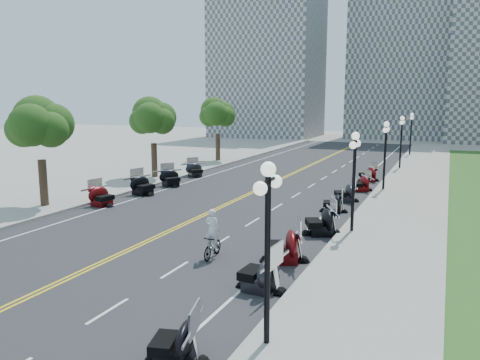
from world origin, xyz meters
The scene contains 48 objects.
ground centered at (0.00, 0.00, 0.00)m, with size 160.00×160.00×0.00m, color gray.
road centered at (0.00, 10.00, 0.00)m, with size 16.00×90.00×0.01m, color #333335.
centerline_yellow_a centered at (-0.12, 10.00, 0.01)m, with size 0.12×90.00×0.00m, color yellow.
centerline_yellow_b centered at (0.12, 10.00, 0.01)m, with size 0.12×90.00×0.00m, color yellow.
edge_line_north centered at (6.40, 10.00, 0.01)m, with size 0.12×90.00×0.00m, color white.
edge_line_south centered at (-6.40, 10.00, 0.01)m, with size 0.12×90.00×0.00m, color white.
lane_dash_4 centered at (3.20, -8.00, 0.01)m, with size 0.12×2.00×0.00m, color white.
lane_dash_5 centered at (3.20, -4.00, 0.01)m, with size 0.12×2.00×0.00m, color white.
lane_dash_6 centered at (3.20, 0.00, 0.01)m, with size 0.12×2.00×0.00m, color white.
lane_dash_7 centered at (3.20, 4.00, 0.01)m, with size 0.12×2.00×0.00m, color white.
lane_dash_8 centered at (3.20, 8.00, 0.01)m, with size 0.12×2.00×0.00m, color white.
lane_dash_9 centered at (3.20, 12.00, 0.01)m, with size 0.12×2.00×0.00m, color white.
lane_dash_10 centered at (3.20, 16.00, 0.01)m, with size 0.12×2.00×0.00m, color white.
lane_dash_11 centered at (3.20, 20.00, 0.01)m, with size 0.12×2.00×0.00m, color white.
lane_dash_12 centered at (3.20, 24.00, 0.01)m, with size 0.12×2.00×0.00m, color white.
lane_dash_13 centered at (3.20, 28.00, 0.01)m, with size 0.12×2.00×0.00m, color white.
lane_dash_14 centered at (3.20, 32.00, 0.01)m, with size 0.12×2.00×0.00m, color white.
lane_dash_15 centered at (3.20, 36.00, 0.01)m, with size 0.12×2.00×0.00m, color white.
lane_dash_16 centered at (3.20, 40.00, 0.01)m, with size 0.12×2.00×0.00m, color white.
lane_dash_17 centered at (3.20, 44.00, 0.01)m, with size 0.12×2.00×0.00m, color white.
lane_dash_18 centered at (3.20, 48.00, 0.01)m, with size 0.12×2.00×0.00m, color white.
lane_dash_19 centered at (3.20, 52.00, 0.01)m, with size 0.12×2.00×0.00m, color white.
sidewalk_north centered at (10.50, 10.00, 0.07)m, with size 5.00×90.00×0.15m, color #9E9991.
sidewalk_south centered at (-10.50, 10.00, 0.07)m, with size 5.00×90.00×0.15m, color #9E9991.
distant_block_a centered at (-18.00, 62.00, 13.00)m, with size 18.00×14.00×26.00m, color gray.
distant_block_b centered at (4.00, 68.00, 15.00)m, with size 16.00×12.00×30.00m, color gray.
street_lamp_1 centered at (8.60, -8.00, 2.60)m, with size 0.50×1.20×4.90m, color black, non-canonical shape.
street_lamp_2 centered at (8.60, 4.00, 2.60)m, with size 0.50×1.20×4.90m, color black, non-canonical shape.
street_lamp_3 centered at (8.60, 16.00, 2.60)m, with size 0.50×1.20×4.90m, color black, non-canonical shape.
street_lamp_4 centered at (8.60, 28.00, 2.60)m, with size 0.50×1.20×4.90m, color black, non-canonical shape.
street_lamp_5 centered at (8.60, 40.00, 2.60)m, with size 0.50×1.20×4.90m, color black, non-canonical shape.
tree_2 centered at (-10.00, 2.00, 4.75)m, with size 4.80×4.80×9.20m, color #235619, non-canonical shape.
tree_3 centered at (-10.00, 14.00, 4.75)m, with size 4.80×4.80×9.20m, color #235619, non-canonical shape.
tree_4 centered at (-10.00, 26.00, 4.75)m, with size 4.80×4.80×9.20m, color #235619, non-canonical shape.
motorcycle_n_3 centered at (6.74, -9.64, 0.64)m, with size 1.83×1.83×1.28m, color black, non-canonical shape.
motorcycle_n_4 centered at (7.01, -4.47, 0.72)m, with size 2.07×2.07×1.45m, color black, non-canonical shape.
motorcycle_n_5 centered at (6.81, -1.35, 0.77)m, with size 2.20×2.20×1.54m, color #590A0C, non-canonical shape.
motorcycle_n_6 centered at (7.22, 3.13, 0.75)m, with size 2.15×2.15×1.51m, color black, non-canonical shape.
motorcycle_n_7 centered at (6.70, 8.10, 0.63)m, with size 1.81×1.81×1.27m, color black, non-canonical shape.
motorcycle_n_8 centered at (6.75, 11.27, 0.68)m, with size 1.94×1.94×1.36m, color black, non-canonical shape.
motorcycle_n_9 centered at (7.09, 15.36, 0.64)m, with size 1.83×1.83×1.28m, color #590A0C, non-canonical shape.
motorcycle_n_10 centered at (6.90, 19.82, 0.67)m, with size 1.92×1.92×1.34m, color #590A0C, non-canonical shape.
motorcycle_s_6 centered at (-7.03, 3.79, 0.69)m, with size 1.97×1.97×1.38m, color #590A0C, non-canonical shape.
motorcycle_s_7 centered at (-6.73, 7.74, 0.75)m, with size 2.14×2.14×1.50m, color black, non-canonical shape.
motorcycle_s_8 centered at (-6.71, 11.34, 0.72)m, with size 2.05×2.05×1.43m, color black, non-canonical shape.
motorcycle_s_9 centered at (-7.24, 16.08, 0.67)m, with size 1.91×1.91×1.34m, color black, non-canonical shape.
bicycle centered at (3.90, -2.11, 0.50)m, with size 0.47×1.68×1.01m, color #A51414.
cyclist_rider centered at (3.90, -2.11, 1.90)m, with size 0.65×0.43×1.79m, color white.
Camera 1 is at (12.73, -19.02, 6.65)m, focal length 35.00 mm.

